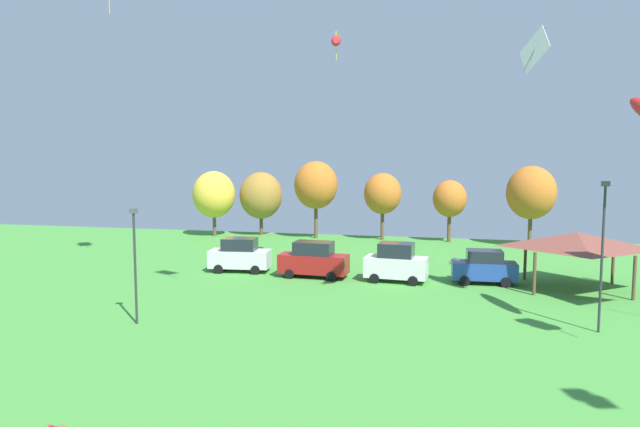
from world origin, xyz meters
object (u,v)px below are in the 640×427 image
Objects in this scene: kite_flying_11 at (336,41)px; treeline_tree_2 at (316,185)px; kite_flying_8 at (534,50)px; treeline_tree_0 at (214,195)px; light_post_0 at (602,249)px; treeline_tree_1 at (261,195)px; parked_car_rightmost_in_row at (484,267)px; parked_car_leftmost at (240,255)px; parked_car_third_from_left at (396,263)px; park_pavilion at (577,240)px; treeline_tree_4 at (450,199)px; parked_car_second_from_left at (314,260)px; treeline_tree_3 at (383,194)px; treeline_tree_5 at (531,193)px; light_post_1 at (135,259)px.

kite_flying_11 is 0.39× the size of treeline_tree_2.
kite_flying_8 is 36.46m from treeline_tree_0.
light_post_0 is 39.00m from treeline_tree_1.
parked_car_rightmost_in_row is (-2.19, 3.36, -13.14)m from kite_flying_8.
parked_car_leftmost is 0.66× the size of treeline_tree_0.
parked_car_leftmost is at bearing 169.67° from kite_flying_8.
parked_car_rightmost_in_row is (9.91, -0.24, -14.88)m from kite_flying_11.
treeline_tree_1 is (-11.88, 18.81, -11.79)m from kite_flying_11.
light_post_0 is at bearing -35.62° from parked_car_third_from_left.
treeline_tree_4 reaches higher than park_pavilion.
kite_flying_11 reaches higher than park_pavilion.
parked_car_rightmost_in_row is at bearing 12.17° from parked_car_third_from_left.
parked_car_third_from_left is 13.88m from light_post_0.
parked_car_third_from_left reaches higher than parked_car_second_from_left.
kite_flying_11 is at bearing 163.45° from kite_flying_8.
treeline_tree_0 is at bearing 134.11° from kite_flying_11.
park_pavilion is at bearing -52.59° from treeline_tree_3.
kite_flying_11 reaches higher than treeline_tree_1.
parked_car_third_from_left is 21.37m from treeline_tree_5.
light_post_1 is (-22.69, -12.92, 0.18)m from park_pavilion.
treeline_tree_1 is 6.41m from treeline_tree_2.
treeline_tree_5 reaches higher than parked_car_leftmost.
kite_flying_11 is 15.36m from parked_car_third_from_left.
park_pavilion is at bearing -2.01° from kite_flying_11.
park_pavilion is (11.11, 0.43, 1.82)m from parked_car_third_from_left.
parked_car_rightmost_in_row is at bearing -82.76° from treeline_tree_4.
park_pavilion is at bearing 6.98° from parked_car_third_from_left.
treeline_tree_1 is (-21.79, 19.05, 3.09)m from parked_car_rightmost_in_row.
parked_car_second_from_left is 1.15× the size of parked_car_rightmost_in_row.
treeline_tree_2 is at bearing 4.74° from treeline_tree_0.
kite_flying_11 is 0.69× the size of parked_car_leftmost.
treeline_tree_4 is at bearing 1.76° from treeline_tree_2.
treeline_tree_5 is (22.20, 30.66, 1.69)m from light_post_1.
park_pavilion is 1.22× the size of light_post_1.
kite_flying_8 is at bearing -9.13° from parked_car_second_from_left.
treeline_tree_2 is at bearing 122.68° from parked_car_third_from_left.
treeline_tree_2 is (-5.67, 17.78, -10.58)m from kite_flying_11.
parked_car_second_from_left is 23.43m from treeline_tree_0.
treeline_tree_4 is (3.30, 19.16, 2.94)m from parked_car_third_from_left.
treeline_tree_0 is at bearing 151.23° from park_pavilion.
treeline_tree_4 is (-7.81, 18.73, 1.12)m from park_pavilion.
treeline_tree_4 is at bearing 64.82° from light_post_1.
kite_flying_11 is 0.44× the size of park_pavilion.
parked_car_second_from_left is at bearing 168.41° from kite_flying_8.
parked_car_rightmost_in_row is at bearing 123.13° from kite_flying_8.
treeline_tree_4 is 0.81× the size of treeline_tree_5.
parked_car_second_from_left is at bearing 150.77° from light_post_0.
light_post_1 is at bearing -118.50° from kite_flying_11.
parked_car_third_from_left is at bearing -120.29° from treeline_tree_5.
light_post_1 reaches higher than parked_car_leftmost.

